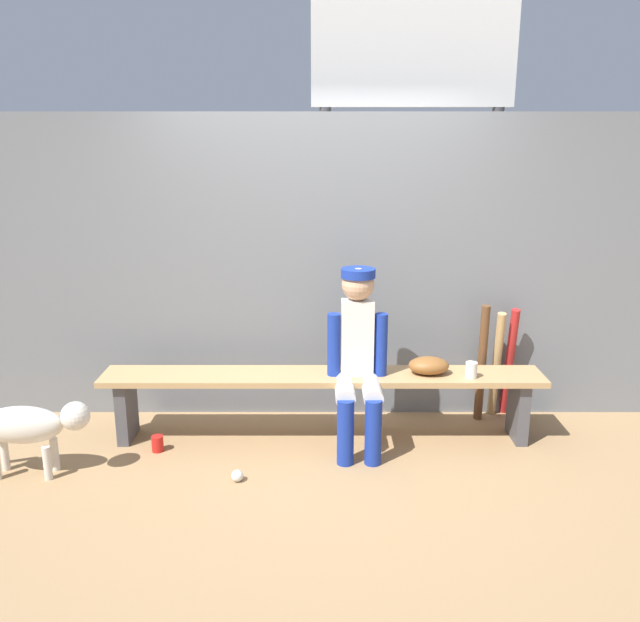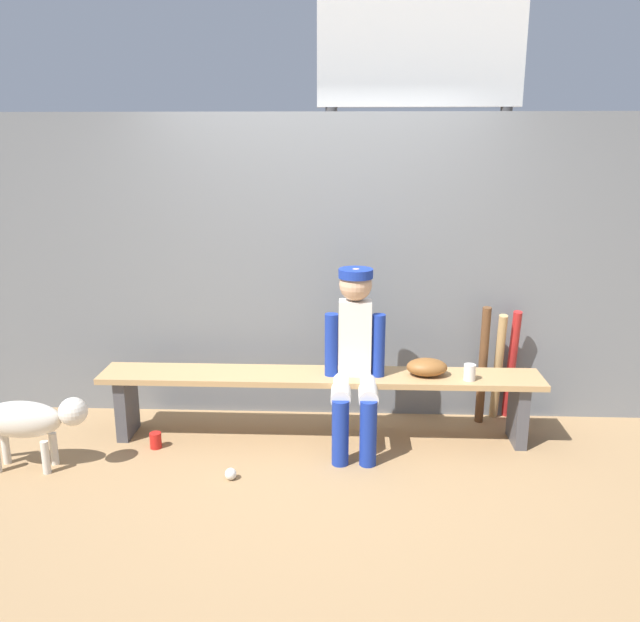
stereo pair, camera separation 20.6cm
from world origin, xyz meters
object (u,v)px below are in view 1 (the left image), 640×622
at_px(player_seated, 356,353).
at_px(bat_wood_tan, 494,365).
at_px(scoreboard, 416,91).
at_px(bat_aluminum_red, 507,362).
at_px(cup_on_bench, 469,370).
at_px(dugout_bench, 320,387).
at_px(baseball, 235,476).
at_px(baseball_glove, 426,365).
at_px(dog, 28,426).
at_px(bat_wood_dark, 479,363).
at_px(cup_on_ground, 155,444).

bearing_deg(player_seated, bat_wood_tan, 23.86).
relative_size(bat_wood_tan, scoreboard, 0.24).
bearing_deg(bat_aluminum_red, cup_on_bench, -130.42).
xyz_separation_m(dugout_bench, baseball, (-0.53, -0.61, -0.35)).
distance_m(baseball_glove, dog, 2.61).
height_order(baseball_glove, scoreboard, scoreboard).
xyz_separation_m(player_seated, bat_wood_tan, (1.07, 0.47, -0.25)).
bearing_deg(baseball_glove, bat_wood_tan, 32.28).
relative_size(baseball, dog, 0.09).
relative_size(bat_wood_dark, dog, 1.07).
height_order(bat_aluminum_red, cup_on_bench, bat_aluminum_red).
bearing_deg(cup_on_ground, dugout_bench, 10.31).
distance_m(baseball, cup_on_ground, 0.72).
distance_m(bat_wood_dark, bat_wood_tan, 0.14).
xyz_separation_m(bat_aluminum_red, cup_on_bench, (-0.40, -0.46, 0.11)).
xyz_separation_m(player_seated, bat_aluminum_red, (1.17, 0.50, -0.24)).
bearing_deg(baseball_glove, cup_on_ground, -173.73).
relative_size(scoreboard, dog, 4.20).
xyz_separation_m(dugout_bench, bat_wood_dark, (1.18, 0.30, 0.07)).
bearing_deg(scoreboard, dog, -142.00).
xyz_separation_m(bat_wood_tan, dog, (-3.12, -0.88, -0.09)).
distance_m(baseball, scoreboard, 3.50).
distance_m(bat_wood_tan, cup_on_bench, 0.54).
xyz_separation_m(bat_wood_tan, baseball, (-1.84, -0.97, -0.39)).
bearing_deg(baseball_glove, dog, -168.37).
relative_size(bat_aluminum_red, baseball, 11.74).
bearing_deg(dugout_bench, dog, -163.88).
distance_m(dugout_bench, cup_on_ground, 1.19).
distance_m(bat_aluminum_red, dog, 3.35).
xyz_separation_m(cup_on_bench, dog, (-2.83, -0.45, -0.20)).
height_order(bat_wood_tan, dog, bat_wood_tan).
relative_size(dugout_bench, dog, 3.62).
bearing_deg(dog, bat_wood_dark, 15.43).
height_order(bat_wood_tan, scoreboard, scoreboard).
height_order(bat_aluminum_red, dog, bat_aluminum_red).
xyz_separation_m(bat_wood_dark, bat_wood_tan, (0.13, 0.06, -0.03)).
bearing_deg(bat_aluminum_red, cup_on_ground, -166.83).
distance_m(dugout_bench, bat_aluminum_red, 1.46).
bearing_deg(cup_on_bench, scoreboard, 96.85).
distance_m(bat_wood_tan, baseball, 2.11).
height_order(player_seated, cup_on_bench, player_seated).
height_order(cup_on_ground, cup_on_bench, cup_on_bench).
xyz_separation_m(cup_on_ground, cup_on_bench, (2.13, 0.13, 0.48)).
bearing_deg(cup_on_bench, bat_wood_dark, 66.28).
relative_size(cup_on_bench, scoreboard, 0.03).
distance_m(bat_wood_dark, cup_on_ground, 2.39).
bearing_deg(scoreboard, bat_wood_dark, -73.72).
bearing_deg(baseball_glove, scoreboard, 86.86).
xyz_separation_m(baseball, dog, (-1.29, 0.09, 0.30)).
bearing_deg(baseball, scoreboard, 57.83).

